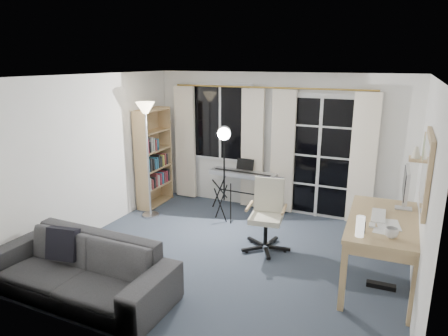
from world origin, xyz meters
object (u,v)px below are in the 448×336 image
at_px(desk, 383,227).
at_px(monitor, 406,185).
at_px(studio_light, 224,144).
at_px(office_chair, 268,208).
at_px(mug, 392,232).
at_px(torchiere_lamp, 146,126).
at_px(sofa, 77,259).
at_px(keyboard_piano, 243,175).
at_px(bookshelf, 152,160).

relative_size(desk, monitor, 2.63).
distance_m(studio_light, office_chair, 1.29).
bearing_deg(mug, studio_light, 150.50).
bearing_deg(torchiere_lamp, office_chair, -7.19).
xyz_separation_m(office_chair, sofa, (-1.55, -2.05, -0.15)).
relative_size(torchiere_lamp, mug, 14.46).
relative_size(keyboard_piano, monitor, 2.02).
xyz_separation_m(keyboard_piano, desk, (2.38, -1.59, 0.07)).
bearing_deg(torchiere_lamp, sofa, -74.58).
relative_size(bookshelf, monitor, 2.99).
height_order(office_chair, desk, office_chair).
bearing_deg(torchiere_lamp, keyboard_piano, 34.69).
bearing_deg(monitor, studio_light, 167.50).
relative_size(bookshelf, sofa, 0.79).
relative_size(keyboard_piano, office_chair, 1.20).
relative_size(studio_light, desk, 1.05).
bearing_deg(mug, bookshelf, 157.58).
relative_size(studio_light, office_chair, 1.64).
distance_m(bookshelf, keyboard_piano, 1.68).
xyz_separation_m(keyboard_piano, sofa, (-0.69, -3.25, -0.21)).
distance_m(keyboard_piano, sofa, 3.33).
relative_size(bookshelf, desk, 1.14).
relative_size(torchiere_lamp, desk, 1.25).
height_order(bookshelf, monitor, bookshelf).
bearing_deg(bookshelf, studio_light, -11.63).
height_order(torchiere_lamp, studio_light, torchiere_lamp).
height_order(torchiere_lamp, sofa, torchiere_lamp).
relative_size(torchiere_lamp, sofa, 0.87).
distance_m(studio_light, sofa, 2.81).
xyz_separation_m(desk, sofa, (-3.07, -1.66, -0.28)).
relative_size(torchiere_lamp, office_chair, 1.95).
height_order(bookshelf, keyboard_piano, bookshelf).
bearing_deg(monitor, bookshelf, 167.98).
relative_size(mug, sofa, 0.06).
xyz_separation_m(office_chair, mug, (1.62, -0.89, 0.30)).
bearing_deg(sofa, torchiere_lamp, 105.60).
bearing_deg(torchiere_lamp, mug, -17.05).
bearing_deg(monitor, office_chair, 179.92).
distance_m(desk, sofa, 3.50).
bearing_deg(desk, bookshelf, 161.42).
height_order(office_chair, monitor, monitor).
bearing_deg(bookshelf, torchiere_lamp, -63.46).
relative_size(keyboard_piano, sofa, 0.54).
distance_m(keyboard_piano, office_chair, 1.47).
distance_m(studio_light, desk, 2.69).
distance_m(keyboard_piano, desk, 2.86).
bearing_deg(bookshelf, office_chair, -20.31).
xyz_separation_m(torchiere_lamp, desk, (3.71, -0.67, -0.85)).
relative_size(office_chair, sofa, 0.45).
bearing_deg(desk, studio_light, 156.99).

